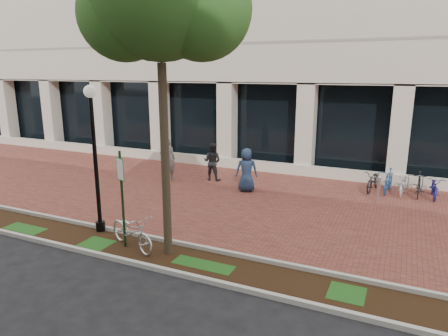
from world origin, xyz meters
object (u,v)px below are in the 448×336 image
at_px(parking_sign, 121,188).
at_px(pedestrian_mid, 212,162).
at_px(locked_bicycle, 132,231).
at_px(pedestrian_left, 167,159).
at_px(bike_rack_cluster, 403,183).
at_px(pedestrian_right, 247,170).
at_px(bollard, 378,189).
at_px(lamppost, 95,152).

xyz_separation_m(parking_sign, pedestrian_mid, (-0.86, 7.27, -0.86)).
distance_m(parking_sign, locked_bicycle, 1.23).
xyz_separation_m(pedestrian_left, bike_rack_cluster, (9.62, 1.99, -0.49)).
distance_m(pedestrian_left, pedestrian_mid, 1.99).
xyz_separation_m(pedestrian_right, bollard, (4.95, 0.71, -0.38)).
distance_m(pedestrian_left, pedestrian_right, 3.84).
distance_m(parking_sign, lamppost, 1.71).
relative_size(locked_bicycle, pedestrian_left, 1.02).
relative_size(pedestrian_right, bike_rack_cluster, 0.60).
distance_m(locked_bicycle, bollard, 9.12).
xyz_separation_m(lamppost, pedestrian_mid, (0.54, 6.65, -1.62)).
distance_m(lamppost, pedestrian_mid, 6.86).
height_order(lamppost, bike_rack_cluster, lamppost).
height_order(lamppost, pedestrian_mid, lamppost).
distance_m(parking_sign, bollard, 9.38).
bearing_deg(bollard, pedestrian_right, -171.79).
height_order(pedestrian_mid, pedestrian_right, pedestrian_right).
height_order(parking_sign, pedestrian_mid, parking_sign).
relative_size(lamppost, bollard, 4.34).
distance_m(lamppost, bike_rack_cluster, 11.63).
height_order(pedestrian_mid, bike_rack_cluster, pedestrian_mid).
relative_size(pedestrian_left, bollard, 1.86).
xyz_separation_m(pedestrian_mid, bollard, (6.95, -0.24, -0.34)).
relative_size(pedestrian_left, pedestrian_mid, 1.11).
height_order(locked_bicycle, pedestrian_mid, pedestrian_mid).
bearing_deg(lamppost, locked_bicycle, -19.84).
relative_size(pedestrian_left, bike_rack_cluster, 0.64).
relative_size(parking_sign, lamppost, 0.62).
relative_size(lamppost, pedestrian_mid, 2.58).
relative_size(locked_bicycle, bike_rack_cluster, 0.65).
distance_m(parking_sign, pedestrian_mid, 7.37).
relative_size(locked_bicycle, pedestrian_mid, 1.13).
bearing_deg(pedestrian_right, locked_bicycle, 59.79).
relative_size(pedestrian_mid, pedestrian_right, 0.96).
bearing_deg(lamppost, pedestrian_right, 65.95).
distance_m(locked_bicycle, pedestrian_right, 6.36).
bearing_deg(bike_rack_cluster, bollard, -114.69).
relative_size(parking_sign, bike_rack_cluster, 0.93).
distance_m(lamppost, pedestrian_right, 6.43).
height_order(parking_sign, locked_bicycle, parking_sign).
xyz_separation_m(lamppost, pedestrian_right, (2.54, 5.69, -1.58)).
bearing_deg(parking_sign, bike_rack_cluster, 72.90).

